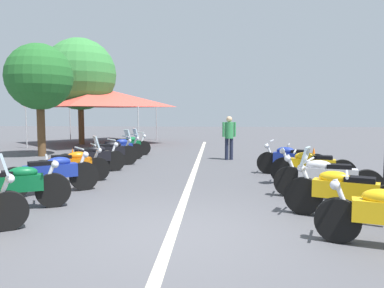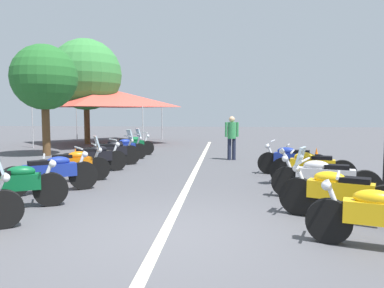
% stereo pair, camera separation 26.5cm
% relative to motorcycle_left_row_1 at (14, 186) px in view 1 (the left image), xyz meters
% --- Properties ---
extents(ground_plane, '(80.00, 80.00, 0.00)m').
position_rel_motorcycle_left_row_1_xyz_m(ground_plane, '(-1.18, -3.09, -0.46)').
color(ground_plane, '#4C4C51').
extents(lane_centre_stripe, '(23.40, 0.16, 0.01)m').
position_rel_motorcycle_left_row_1_xyz_m(lane_centre_stripe, '(4.27, -3.09, -0.46)').
color(lane_centre_stripe, beige).
rests_on(lane_centre_stripe, ground_plane).
extents(motorcycle_left_row_1, '(1.07, 1.92, 1.01)m').
position_rel_motorcycle_left_row_1_xyz_m(motorcycle_left_row_1, '(0.00, 0.00, 0.00)').
color(motorcycle_left_row_1, black).
rests_on(motorcycle_left_row_1, ground_plane).
extents(motorcycle_left_row_2, '(1.42, 1.81, 1.01)m').
position_rel_motorcycle_left_row_1_xyz_m(motorcycle_left_row_2, '(1.44, -0.08, 0.00)').
color(motorcycle_left_row_2, black).
rests_on(motorcycle_left_row_2, ground_plane).
extents(motorcycle_left_row_3, '(1.12, 1.82, 1.20)m').
position_rel_motorcycle_left_row_1_xyz_m(motorcycle_left_row_3, '(2.75, -0.03, 0.00)').
color(motorcycle_left_row_3, black).
rests_on(motorcycle_left_row_3, ground_plane).
extents(motorcycle_left_row_4, '(1.41, 1.77, 1.00)m').
position_rel_motorcycle_left_row_1_xyz_m(motorcycle_left_row_4, '(4.29, -0.04, -0.01)').
color(motorcycle_left_row_4, black).
rests_on(motorcycle_left_row_4, ground_plane).
extents(motorcycle_left_row_5, '(1.33, 1.77, 1.23)m').
position_rel_motorcycle_left_row_1_xyz_m(motorcycle_left_row_5, '(5.70, -0.17, 0.01)').
color(motorcycle_left_row_5, black).
rests_on(motorcycle_left_row_5, ground_plane).
extents(motorcycle_left_row_6, '(1.22, 1.82, 1.20)m').
position_rel_motorcycle_left_row_1_xyz_m(motorcycle_left_row_6, '(7.26, -0.08, -0.00)').
color(motorcycle_left_row_6, black).
rests_on(motorcycle_left_row_6, ground_plane).
extents(motorcycle_left_row_7, '(1.23, 1.76, 0.98)m').
position_rel_motorcycle_left_row_1_xyz_m(motorcycle_left_row_7, '(8.58, -0.13, -0.02)').
color(motorcycle_left_row_7, black).
rests_on(motorcycle_left_row_7, ground_plane).
extents(motorcycle_right_row_1, '(1.03, 1.94, 1.23)m').
position_rel_motorcycle_left_row_1_xyz_m(motorcycle_right_row_1, '(-0.19, -5.94, 0.01)').
color(motorcycle_right_row_1, black).
rests_on(motorcycle_right_row_1, ground_plane).
extents(motorcycle_right_row_2, '(0.88, 2.17, 1.01)m').
position_rel_motorcycle_left_row_1_xyz_m(motorcycle_right_row_2, '(1.30, -6.08, 0.00)').
color(motorcycle_right_row_2, black).
rests_on(motorcycle_right_row_2, ground_plane).
extents(motorcycle_right_row_3, '(0.84, 2.05, 1.02)m').
position_rel_motorcycle_left_row_1_xyz_m(motorcycle_right_row_3, '(2.79, -6.16, 0.00)').
color(motorcycle_right_row_3, black).
rests_on(motorcycle_right_row_3, ground_plane).
extents(motorcycle_right_row_4, '(0.90, 1.97, 1.00)m').
position_rel_motorcycle_left_row_1_xyz_m(motorcycle_right_row_4, '(4.31, -5.94, -0.00)').
color(motorcycle_right_row_4, black).
rests_on(motorcycle_right_row_4, ground_plane).
extents(traffic_cone_1, '(0.36, 0.36, 0.61)m').
position_rel_motorcycle_left_row_1_xyz_m(traffic_cone_1, '(5.63, 1.07, -0.17)').
color(traffic_cone_1, orange).
rests_on(traffic_cone_1, ground_plane).
extents(traffic_cone_2, '(0.36, 0.36, 0.61)m').
position_rel_motorcycle_left_row_1_xyz_m(traffic_cone_2, '(6.51, -7.15, -0.17)').
color(traffic_cone_2, orange).
rests_on(traffic_cone_2, ground_plane).
extents(bystander_0, '(0.32, 0.52, 1.66)m').
position_rel_motorcycle_left_row_1_xyz_m(bystander_0, '(7.66, -4.26, 0.51)').
color(bystander_0, '#1E2338').
rests_on(bystander_0, ground_plane).
extents(roadside_tree_0, '(3.95, 3.95, 5.87)m').
position_rel_motorcycle_left_row_1_xyz_m(roadside_tree_0, '(13.89, 3.77, 3.42)').
color(roadside_tree_0, brown).
rests_on(roadside_tree_0, ground_plane).
extents(roadside_tree_1, '(2.69, 2.69, 4.60)m').
position_rel_motorcycle_left_row_1_xyz_m(roadside_tree_1, '(8.36, 3.44, 2.77)').
color(roadside_tree_1, brown).
rests_on(roadside_tree_1, ground_plane).
extents(event_tent, '(6.34, 6.34, 3.20)m').
position_rel_motorcycle_left_row_1_xyz_m(event_tent, '(14.48, 2.91, 2.19)').
color(event_tent, '#E54C3F').
rests_on(event_tent, ground_plane).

